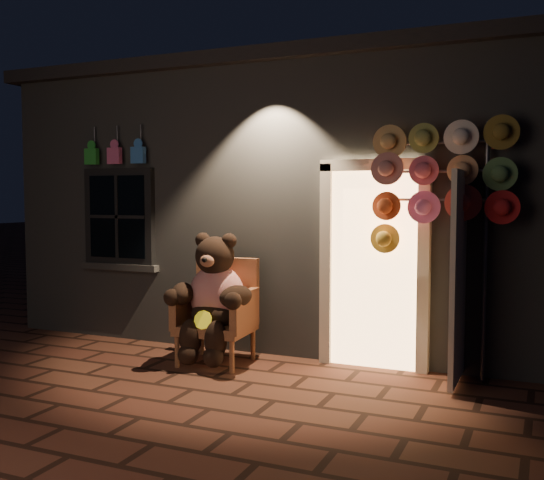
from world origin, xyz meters
The scene contains 5 objects.
ground centered at (0.00, 0.00, 0.00)m, with size 60.00×60.00×0.00m, color #532E1F.
shop_building centered at (0.00, 3.99, 1.74)m, with size 7.30×5.95×3.51m.
wicker_armchair centered at (-0.25, 1.00, 0.56)m, with size 0.81×0.74×1.12m.
teddy_bear centered at (-0.24, 0.86, 0.73)m, with size 0.98×0.79×1.36m.
hat_rack centered at (2.03, 1.28, 1.98)m, with size 1.44×0.22×2.54m.
Camera 1 is at (3.02, -5.05, 1.81)m, focal length 42.00 mm.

